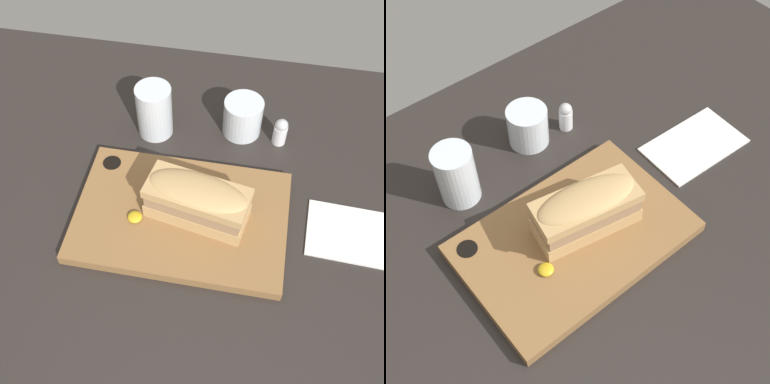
% 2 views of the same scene
% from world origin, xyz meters
% --- Properties ---
extents(dining_table, '(1.61, 1.06, 0.02)m').
position_xyz_m(dining_table, '(0.00, 0.00, 0.01)').
color(dining_table, '#282321').
rests_on(dining_table, ground).
extents(serving_board, '(0.39, 0.26, 0.02)m').
position_xyz_m(serving_board, '(-0.03, 0.04, 0.03)').
color(serving_board, olive).
rests_on(serving_board, dining_table).
extents(sandwich, '(0.19, 0.11, 0.09)m').
position_xyz_m(sandwich, '(-0.00, 0.04, 0.09)').
color(sandwich, tan).
rests_on(sandwich, serving_board).
extents(mustard_dollop, '(0.03, 0.03, 0.01)m').
position_xyz_m(mustard_dollop, '(-0.11, 0.01, 0.05)').
color(mustard_dollop, gold).
rests_on(mustard_dollop, serving_board).
extents(water_glass, '(0.07, 0.07, 0.12)m').
position_xyz_m(water_glass, '(-0.13, 0.25, 0.07)').
color(water_glass, silver).
rests_on(water_glass, dining_table).
extents(wine_glass, '(0.08, 0.08, 0.08)m').
position_xyz_m(wine_glass, '(0.05, 0.28, 0.06)').
color(wine_glass, silver).
rests_on(wine_glass, dining_table).
extents(napkin, '(0.20, 0.13, 0.00)m').
position_xyz_m(napkin, '(0.30, 0.06, 0.02)').
color(napkin, white).
rests_on(napkin, dining_table).
extents(salt_shaker, '(0.03, 0.03, 0.06)m').
position_xyz_m(salt_shaker, '(0.14, 0.26, 0.05)').
color(salt_shaker, white).
rests_on(salt_shaker, dining_table).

